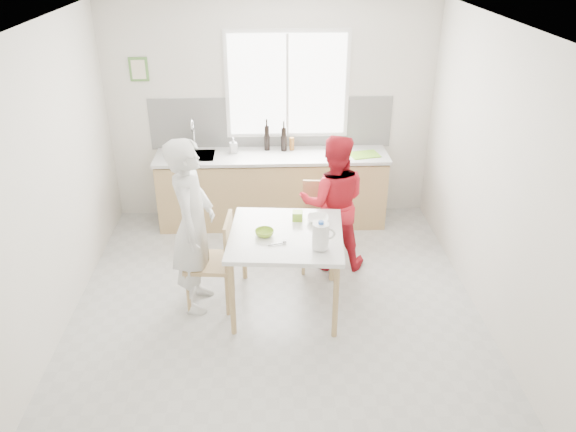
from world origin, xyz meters
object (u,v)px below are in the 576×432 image
at_px(person_white, 193,226).
at_px(wine_bottle_a, 267,138).
at_px(bowl_white, 318,219).
at_px(person_red, 333,203).
at_px(bowl_green, 264,233).
at_px(dining_table, 286,241).
at_px(chair_far, 321,221).
at_px(chair_left, 216,258).
at_px(milk_jug, 321,235).
at_px(wine_bottle_b, 284,139).

height_order(person_white, wine_bottle_a, person_white).
distance_m(person_white, bowl_white, 1.21).
height_order(person_white, person_red, person_white).
distance_m(person_white, person_red, 1.58).
bearing_deg(bowl_green, person_white, 170.99).
distance_m(dining_table, chair_far, 0.92).
bearing_deg(bowl_green, chair_left, 169.21).
bearing_deg(dining_table, person_white, 175.19).
height_order(bowl_white, milk_jug, milk_jug).
distance_m(chair_left, person_red, 1.42).
xyz_separation_m(person_white, wine_bottle_a, (0.72, 1.90, 0.21)).
height_order(chair_far, wine_bottle_a, wine_bottle_a).
bearing_deg(wine_bottle_a, milk_jug, -78.57).
distance_m(person_red, milk_jug, 1.11).
bearing_deg(bowl_green, wine_bottle_a, 88.78).
bearing_deg(wine_bottle_b, chair_left, -111.00).
height_order(dining_table, bowl_green, bowl_green).
relative_size(person_white, bowl_white, 8.20).
distance_m(chair_left, milk_jug, 1.13).
bearing_deg(person_red, person_white, 30.79).
bearing_deg(bowl_white, person_white, -172.86).
xyz_separation_m(chair_far, person_white, (-1.30, -0.72, 0.35)).
distance_m(chair_far, bowl_green, 1.08).
bearing_deg(person_white, bowl_white, -78.04).
bearing_deg(chair_left, chair_far, 128.67).
distance_m(dining_table, wine_bottle_b, 1.97).
height_order(wine_bottle_a, wine_bottle_b, wine_bottle_a).
xyz_separation_m(person_red, bowl_green, (-0.74, -0.79, 0.09)).
relative_size(person_red, bowl_white, 7.12).
relative_size(bowl_green, wine_bottle_a, 0.56).
xyz_separation_m(person_white, milk_jug, (1.18, -0.38, 0.09)).
bearing_deg(bowl_green, dining_table, 9.22).
xyz_separation_m(chair_left, bowl_green, (0.47, -0.09, 0.32)).
xyz_separation_m(dining_table, bowl_white, (0.32, 0.22, 0.11)).
bearing_deg(wine_bottle_a, person_white, -110.69).
xyz_separation_m(person_red, bowl_white, (-0.21, -0.54, 0.09)).
relative_size(person_red, wine_bottle_a, 4.75).
distance_m(dining_table, person_red, 0.93).
xyz_separation_m(dining_table, chair_far, (0.42, 0.79, -0.21)).
xyz_separation_m(dining_table, wine_bottle_a, (-0.16, 1.97, 0.35)).
xyz_separation_m(chair_left, person_white, (-0.20, 0.02, 0.35)).
xyz_separation_m(dining_table, milk_jug, (0.30, -0.31, 0.23)).
height_order(dining_table, wine_bottle_b, wine_bottle_b).
height_order(person_white, wine_bottle_b, person_white).
bearing_deg(person_red, chair_left, 35.04).
bearing_deg(milk_jug, chair_left, 164.40).
distance_m(dining_table, milk_jug, 0.48).
xyz_separation_m(person_white, wine_bottle_b, (0.92, 1.86, 0.20)).
xyz_separation_m(bowl_white, wine_bottle_b, (-0.27, 1.71, 0.23)).
bearing_deg(chair_far, dining_table, -113.06).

